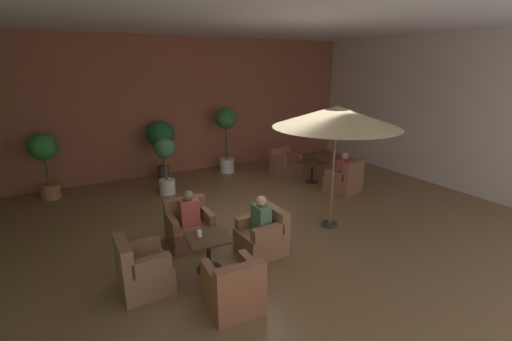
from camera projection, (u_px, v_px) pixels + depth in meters
The scene contains 21 objects.
ground_plane at pixel (266, 221), 7.85m from camera, with size 11.38×9.36×0.02m, color brown.
wall_back_brick at pixel (192, 106), 11.13m from camera, with size 11.38×0.08×4.17m, color #97523D.
wall_right_plain at pixel (439, 111), 9.87m from camera, with size 0.08×9.36×4.17m, color silver.
ceiling_slab at pixel (268, 17), 6.63m from camera, with size 11.38×9.36×0.06m, color silver.
cafe_table_front_left at pixel (208, 245), 5.83m from camera, with size 0.74×0.74×0.63m.
armchair_front_left_north at pixel (142, 271), 5.33m from camera, with size 0.76×0.76×0.89m.
armchair_front_left_east at pixel (234, 289), 4.94m from camera, with size 0.75×0.79×0.82m.
armchair_front_left_south at pixel (263, 237), 6.43m from camera, with size 0.83×0.76×0.83m.
armchair_front_left_west at pixel (189, 228), 6.81m from camera, with size 0.84×0.82×0.84m.
cafe_table_front_right at pixel (312, 166), 10.29m from camera, with size 0.75×0.75×0.63m.
armchair_front_right_north at pixel (285, 164), 11.14m from camera, with size 0.93×0.88×0.82m.
armchair_front_right_east at pixel (345, 180), 9.54m from camera, with size 0.94×0.94×0.91m.
patio_umbrella_tall_red at pixel (337, 117), 6.90m from camera, with size 2.54×2.54×2.58m.
potted_tree_left_corner at pixel (226, 130), 11.01m from camera, with size 0.66×0.66×2.08m.
potted_tree_mid_left at pixel (165, 159), 9.22m from camera, with size 0.56×0.56×1.55m.
potted_tree_mid_right at pixel (45, 156), 8.82m from camera, with size 0.68×0.68×1.72m.
potted_tree_right_corner at pixel (161, 138), 10.30m from camera, with size 0.80×0.80×1.79m.
patron_blue_shirt at pixel (189, 210), 6.66m from camera, with size 0.36×0.26×0.68m.
patron_by_window at pixel (261, 216), 6.29m from camera, with size 0.26×0.35×0.68m.
patron_with_friend at pixel (344, 166), 9.46m from camera, with size 0.43×0.29×0.67m.
iced_drink_cup at pixel (200, 233), 5.76m from camera, with size 0.08×0.08×0.11m, color white.
Camera 1 is at (-3.69, -6.18, 3.34)m, focal length 24.61 mm.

